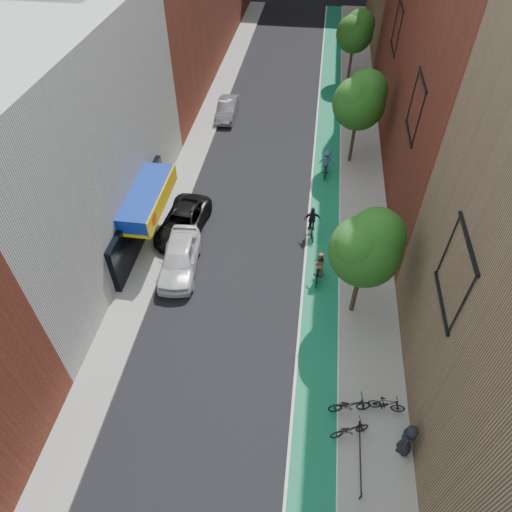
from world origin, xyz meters
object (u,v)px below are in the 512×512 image
at_px(parked_car_white, 179,258).
at_px(cyclist_lane_near, 318,269).
at_px(parked_car_black, 183,222).
at_px(cyclist_lane_far, 326,164).
at_px(cyclist_lane_mid, 312,225).
at_px(parked_car_silver, 227,109).
at_px(pedestrian, 408,439).

bearing_deg(parked_car_white, cyclist_lane_near, -3.43).
distance_m(parked_car_black, cyclist_lane_far, 11.11).
relative_size(parked_car_black, cyclist_lane_mid, 2.54).
xyz_separation_m(parked_car_white, cyclist_lane_mid, (7.19, 3.86, -0.09)).
bearing_deg(cyclist_lane_mid, parked_car_white, 19.42).
relative_size(cyclist_lane_near, cyclist_lane_far, 0.95).
bearing_deg(parked_car_silver, cyclist_lane_far, -41.98).
height_order(parked_car_black, parked_car_silver, parked_car_black).
bearing_deg(cyclist_lane_near, parked_car_black, -13.89).
relative_size(parked_car_silver, cyclist_lane_near, 2.21).
height_order(cyclist_lane_mid, pedestrian, cyclist_lane_mid).
height_order(parked_car_white, cyclist_lane_near, cyclist_lane_near).
xyz_separation_m(parked_car_silver, cyclist_lane_far, (8.42, -7.43, 0.21)).
bearing_deg(pedestrian, parked_car_black, -111.88).
distance_m(cyclist_lane_near, cyclist_lane_mid, 3.64).
relative_size(parked_car_white, cyclist_lane_near, 2.58).
bearing_deg(parked_car_white, pedestrian, -42.70).
xyz_separation_m(parked_car_black, cyclist_lane_mid, (7.80, 0.72, 0.03)).
relative_size(parked_car_black, cyclist_lane_near, 2.70).
bearing_deg(parked_car_silver, cyclist_lane_near, -65.20).
xyz_separation_m(parked_car_black, cyclist_lane_near, (8.35, -2.88, 0.06)).
distance_m(parked_car_white, parked_car_silver, 17.73).
distance_m(parked_car_white, pedestrian, 14.59).
xyz_separation_m(cyclist_lane_far, pedestrian, (3.70, -19.14, 0.18)).
bearing_deg(parked_car_white, cyclist_lane_far, 47.16).
xyz_separation_m(parked_car_white, parked_car_silver, (-0.53, 17.72, -0.14)).
bearing_deg(cyclist_lane_far, parked_car_black, 45.15).
bearing_deg(cyclist_lane_mid, cyclist_lane_near, 89.96).
bearing_deg(pedestrian, parked_car_silver, -132.85).
distance_m(parked_car_white, cyclist_lane_near, 7.75).
bearing_deg(parked_car_white, parked_car_silver, 86.37).
height_order(parked_car_white, parked_car_black, parked_car_white).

